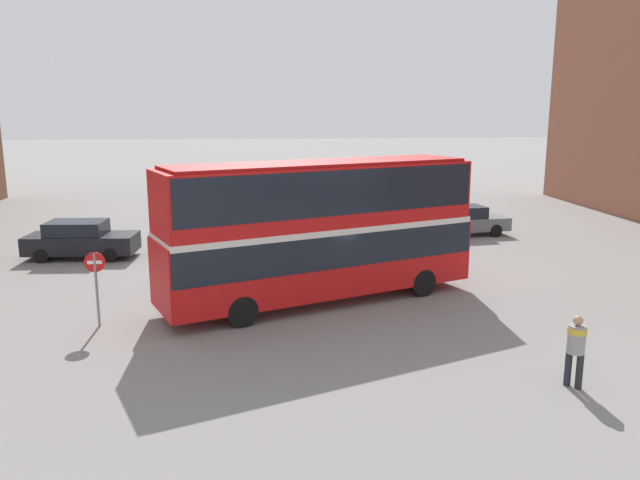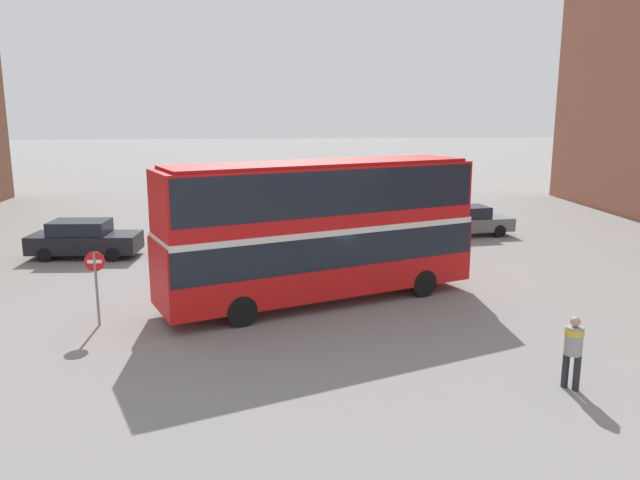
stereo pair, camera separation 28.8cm
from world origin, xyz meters
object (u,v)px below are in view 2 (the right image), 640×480
object	(u,v)px
no_entry_sign	(96,276)
parked_car_side_street	(466,221)
pedestrian_foreground	(573,345)
double_decker_bus	(320,223)
parked_car_kerb_near	(84,239)
parked_car_kerb_far	(251,216)

from	to	relation	value
no_entry_sign	parked_car_side_street	bearing A→B (deg)	38.42
parked_car_side_street	pedestrian_foreground	bearing A→B (deg)	-108.26
double_decker_bus	no_entry_sign	world-z (taller)	double_decker_bus
double_decker_bus	pedestrian_foreground	xyz separation A→B (m)	(5.19, -7.29, -1.63)
double_decker_bus	parked_car_side_street	world-z (taller)	double_decker_bus
no_entry_sign	double_decker_bus	bearing A→B (deg)	14.37
parked_car_kerb_near	no_entry_sign	bearing A→B (deg)	-68.75
no_entry_sign	parked_car_kerb_near	bearing A→B (deg)	107.23
double_decker_bus	parked_car_kerb_near	distance (m)	12.40
parked_car_side_street	no_entry_sign	xyz separation A→B (m)	(-15.46, -12.26, 0.77)
parked_car_kerb_far	parked_car_side_street	world-z (taller)	parked_car_kerb_far
double_decker_bus	parked_car_side_street	distance (m)	13.69
pedestrian_foreground	parked_car_side_street	xyz separation A→B (m)	(3.38, 17.79, -0.31)
double_decker_bus	no_entry_sign	xyz separation A→B (m)	(-6.89, -1.76, -1.17)
double_decker_bus	no_entry_sign	distance (m)	7.20
double_decker_bus	parked_car_kerb_far	size ratio (longest dim) A/B	2.76
parked_car_kerb_far	parked_car_side_street	xyz separation A→B (m)	(11.10, -2.52, -0.01)
pedestrian_foreground	parked_car_kerb_near	world-z (taller)	pedestrian_foreground
pedestrian_foreground	no_entry_sign	xyz separation A→B (m)	(-12.08, 5.53, 0.46)
double_decker_bus	pedestrian_foreground	bearing A→B (deg)	-76.36
parked_car_kerb_near	no_entry_sign	xyz separation A→B (m)	(2.86, -9.21, 0.72)
parked_car_kerb_far	no_entry_sign	size ratio (longest dim) A/B	1.73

